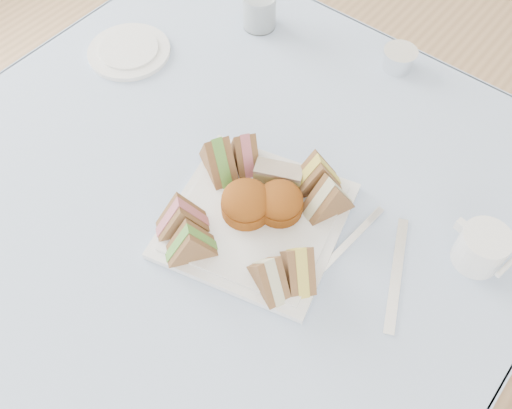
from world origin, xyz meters
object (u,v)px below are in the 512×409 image
Objects in this scene: table at (227,289)px; water_glass at (259,5)px; serving_plate at (256,220)px; creamer_jug at (481,248)px.

water_glass is (-0.21, 0.37, 0.43)m from table.
serving_plate is 3.55× the size of creamer_jug.
creamer_jug is at bearing -20.16° from water_glass.
table is 12.19× the size of creamer_jug.
serving_plate is (0.09, -0.01, 0.38)m from table.
serving_plate reaches higher than table.
table is 0.39m from serving_plate.
creamer_jug is at bearing 12.98° from serving_plate.
serving_plate is 0.48m from water_glass.
water_glass reaches higher than creamer_jug.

